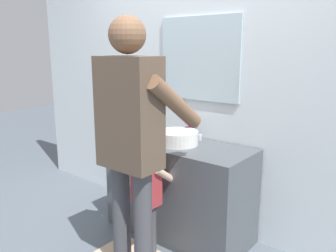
% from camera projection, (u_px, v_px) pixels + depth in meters
% --- Properties ---
extents(ground_plane, '(14.00, 14.00, 0.00)m').
position_uv_depth(ground_plane, '(156.00, 247.00, 2.80)').
color(ground_plane, slate).
extents(back_wall, '(4.40, 0.10, 2.70)m').
position_uv_depth(back_wall, '(202.00, 74.00, 2.97)').
color(back_wall, silver).
rests_on(back_wall, ground).
extents(vanity_cabinet, '(1.22, 0.54, 0.80)m').
position_uv_depth(vanity_cabinet, '(179.00, 189.00, 2.94)').
color(vanity_cabinet, '#4C5156').
rests_on(vanity_cabinet, ground).
extents(sink_basin, '(0.33, 0.33, 0.11)m').
position_uv_depth(sink_basin, '(178.00, 137.00, 2.82)').
color(sink_basin, silver).
rests_on(sink_basin, vanity_cabinet).
extents(faucet, '(0.18, 0.14, 0.18)m').
position_uv_depth(faucet, '(192.00, 130.00, 2.97)').
color(faucet, '#B7BABF').
rests_on(faucet, vanity_cabinet).
extents(toothbrush_cup, '(0.07, 0.07, 0.21)m').
position_uv_depth(toothbrush_cup, '(149.00, 129.00, 3.11)').
color(toothbrush_cup, silver).
rests_on(toothbrush_cup, vanity_cabinet).
extents(child_toddler, '(0.28, 0.28, 0.92)m').
position_uv_depth(child_toddler, '(147.00, 187.00, 2.60)').
color(child_toddler, '#47474C').
rests_on(child_toddler, ground).
extents(adult_parent, '(0.55, 0.57, 1.76)m').
position_uv_depth(adult_parent, '(132.00, 130.00, 2.22)').
color(adult_parent, '#47474C').
rests_on(adult_parent, ground).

